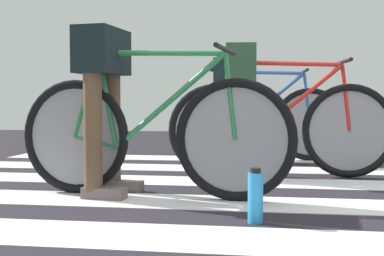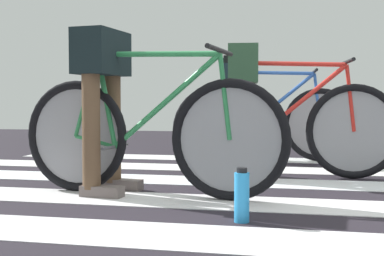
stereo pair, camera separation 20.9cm
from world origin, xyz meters
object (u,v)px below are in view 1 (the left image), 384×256
(cyclist_1_of_3, at_px, (103,88))
(cyclist_3_of_3, at_px, (225,95))
(bicycle_2_of_3, at_px, (281,127))
(cyclist_2_of_3, at_px, (240,92))
(water_bottle, at_px, (255,197))
(bicycle_3_of_3, at_px, (257,121))
(bicycle_1_of_3, at_px, (150,134))

(cyclist_1_of_3, xyz_separation_m, cyclist_3_of_3, (0.59, 2.06, -0.01))
(cyclist_1_of_3, distance_m, bicycle_2_of_3, 1.46)
(cyclist_2_of_3, relative_size, cyclist_3_of_3, 1.00)
(bicycle_2_of_3, bearing_deg, cyclist_1_of_3, -145.92)
(cyclist_3_of_3, distance_m, water_bottle, 2.76)
(bicycle_2_of_3, bearing_deg, bicycle_3_of_3, 94.51)
(cyclist_2_of_3, relative_size, bicycle_3_of_3, 0.58)
(bicycle_2_of_3, xyz_separation_m, cyclist_3_of_3, (-0.52, 1.15, 0.26))
(cyclist_1_of_3, distance_m, cyclist_3_of_3, 2.14)
(cyclist_1_of_3, xyz_separation_m, water_bottle, (0.95, -0.62, -0.54))
(bicycle_2_of_3, relative_size, water_bottle, 6.58)
(bicycle_1_of_3, height_order, water_bottle, bicycle_1_of_3)
(cyclist_2_of_3, distance_m, bicycle_3_of_3, 1.23)
(bicycle_2_of_3, xyz_separation_m, water_bottle, (-0.15, -1.53, -0.26))
(cyclist_1_of_3, relative_size, bicycle_2_of_3, 0.59)
(cyclist_1_of_3, height_order, bicycle_2_of_3, cyclist_1_of_3)
(bicycle_1_of_3, bearing_deg, cyclist_2_of_3, 68.62)
(cyclist_1_of_3, distance_m, bicycle_3_of_3, 2.28)
(cyclist_2_of_3, xyz_separation_m, water_bottle, (0.15, -1.50, -0.53))
(cyclist_3_of_3, bearing_deg, cyclist_2_of_3, -82.84)
(water_bottle, bearing_deg, bicycle_2_of_3, 84.26)
(water_bottle, bearing_deg, bicycle_3_of_3, 91.13)
(bicycle_1_of_3, relative_size, water_bottle, 6.58)
(bicycle_2_of_3, height_order, cyclist_3_of_3, cyclist_3_of_3)
(bicycle_1_of_3, distance_m, cyclist_2_of_3, 1.08)
(bicycle_1_of_3, height_order, cyclist_3_of_3, cyclist_3_of_3)
(cyclist_2_of_3, distance_m, cyclist_3_of_3, 1.20)
(cyclist_2_of_3, height_order, cyclist_3_of_3, cyclist_2_of_3)
(cyclist_1_of_3, distance_m, cyclist_2_of_3, 1.19)
(bicycle_1_of_3, xyz_separation_m, bicycle_2_of_3, (0.80, 0.95, 0.00))
(cyclist_2_of_3, bearing_deg, cyclist_1_of_3, -137.52)
(cyclist_3_of_3, bearing_deg, bicycle_2_of_3, -68.59)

